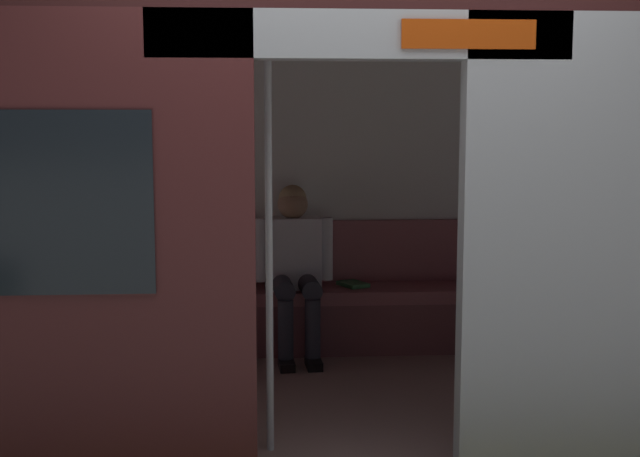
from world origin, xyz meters
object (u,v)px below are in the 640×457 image
Objects in this scene: bench_seat at (322,303)px; person_seated at (294,259)px; handbag at (227,276)px; grab_pole_door at (269,245)px; train_car at (326,150)px; book at (353,284)px.

bench_seat is 2.25× the size of person_seated.
grab_pole_door reaches higher than handbag.
train_car reaches higher than person_seated.
bench_seat is at bearing -92.81° from train_car.
person_seated is 5.36× the size of book.
handbag reaches higher than book.
handbag is at bearing -15.25° from person_seated.
train_car is at bearing 48.69° from book.
book is (-0.22, -0.08, 0.12)m from bench_seat.
grab_pole_door is at bearing 78.02° from bench_seat.
train_car reaches higher than grab_pole_door.
bench_seat is at bearing -8.49° from book.
book is at bearing -103.85° from train_car.
book is at bearing -161.03° from bench_seat.
train_car is 29.09× the size of book.
handbag is 1.18× the size of book.
person_seated is 4.54× the size of handbag.
handbag is 0.89m from book.
grab_pole_door is (0.18, 1.75, 0.36)m from person_seated.
person_seated is at bearing 14.82° from bench_seat.
bench_seat is at bearing 173.55° from handbag.
book is (-0.89, -0.00, -0.07)m from handbag.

